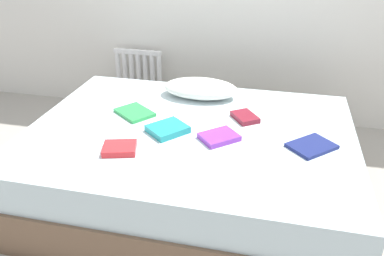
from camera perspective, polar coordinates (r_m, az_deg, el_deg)
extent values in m
plane|color=#9E998E|center=(2.65, -0.25, -9.72)|extent=(8.00, 8.00, 0.00)
cube|color=brown|center=(2.57, -0.25, -7.24)|extent=(2.00, 1.50, 0.28)
cube|color=silver|center=(2.43, -0.27, -2.41)|extent=(1.96, 1.46, 0.22)
cylinder|color=white|center=(3.77, -10.65, 7.95)|extent=(0.04, 0.04, 0.46)
cylinder|color=white|center=(3.75, -9.70, 7.89)|extent=(0.04, 0.04, 0.46)
cylinder|color=white|center=(3.72, -8.73, 7.84)|extent=(0.04, 0.04, 0.46)
cylinder|color=white|center=(3.70, -7.76, 7.78)|extent=(0.04, 0.04, 0.46)
cylinder|color=white|center=(3.68, -6.77, 7.71)|extent=(0.04, 0.04, 0.46)
cylinder|color=white|center=(3.66, -5.77, 7.65)|extent=(0.04, 0.04, 0.46)
cylinder|color=white|center=(3.64, -4.77, 7.58)|extent=(0.04, 0.04, 0.46)
cube|color=white|center=(3.64, -7.97, 10.90)|extent=(0.45, 0.04, 0.04)
cube|color=white|center=(3.78, -7.56, 4.77)|extent=(0.45, 0.04, 0.04)
ellipsoid|color=white|center=(2.81, 1.26, 5.80)|extent=(0.53, 0.30, 0.13)
cube|color=purple|center=(2.26, 3.97, -1.31)|extent=(0.26, 0.26, 0.03)
cube|color=maroon|center=(2.51, 7.73, 1.60)|extent=(0.20, 0.22, 0.03)
cube|color=red|center=(2.18, -10.50, -2.93)|extent=(0.21, 0.19, 0.04)
cube|color=green|center=(2.59, -8.37, 2.25)|extent=(0.30, 0.29, 0.02)
cube|color=navy|center=(2.28, 17.04, -2.53)|extent=(0.30, 0.30, 0.02)
cube|color=teal|center=(2.34, -3.57, -0.15)|extent=(0.28, 0.28, 0.04)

